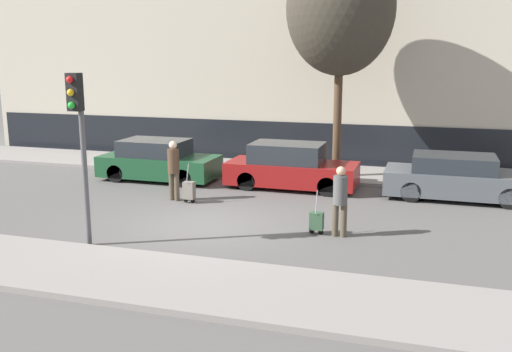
% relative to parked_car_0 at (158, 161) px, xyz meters
% --- Properties ---
extents(ground_plane, '(80.00, 80.00, 0.00)m').
position_rel_parked_car_0_xyz_m(ground_plane, '(3.54, -4.49, -0.65)').
color(ground_plane, '#565451').
extents(sidewalk_near, '(28.00, 2.50, 0.12)m').
position_rel_parked_car_0_xyz_m(sidewalk_near, '(3.54, -8.24, -0.59)').
color(sidewalk_near, gray).
rests_on(sidewalk_near, ground_plane).
extents(sidewalk_far, '(28.00, 3.00, 0.12)m').
position_rel_parked_car_0_xyz_m(sidewalk_far, '(3.54, 2.51, -0.59)').
color(sidewalk_far, gray).
rests_on(sidewalk_far, ground_plane).
extents(building_facade, '(28.00, 3.37, 9.79)m').
position_rel_parked_car_0_xyz_m(building_facade, '(3.54, 6.36, 4.23)').
color(building_facade, '#B7AD99').
rests_on(building_facade, ground_plane).
extents(parked_car_0, '(4.02, 1.76, 1.39)m').
position_rel_parked_car_0_xyz_m(parked_car_0, '(0.00, 0.00, 0.00)').
color(parked_car_0, '#194728').
rests_on(parked_car_0, ground_plane).
extents(parked_car_1, '(4.16, 1.71, 1.46)m').
position_rel_parked_car_0_xyz_m(parked_car_1, '(4.65, 0.14, 0.03)').
color(parked_car_1, maroon).
rests_on(parked_car_1, ground_plane).
extents(parked_car_2, '(4.30, 1.80, 1.32)m').
position_rel_parked_car_0_xyz_m(parked_car_2, '(9.75, 0.24, -0.02)').
color(parked_car_2, '#4C5156').
rests_on(parked_car_2, ground_plane).
extents(pedestrian_left, '(0.34, 0.34, 1.78)m').
position_rel_parked_car_0_xyz_m(pedestrian_left, '(1.75, -2.45, 0.36)').
color(pedestrian_left, '#4C4233').
rests_on(pedestrian_left, ground_plane).
extents(trolley_left, '(0.34, 0.29, 1.16)m').
position_rel_parked_car_0_xyz_m(trolley_left, '(2.28, -2.58, -0.28)').
color(trolley_left, slate).
rests_on(trolley_left, ground_plane).
extents(pedestrian_right, '(0.35, 0.34, 1.70)m').
position_rel_parked_car_0_xyz_m(pedestrian_right, '(6.96, -4.43, 0.31)').
color(pedestrian_right, '#4C4233').
rests_on(pedestrian_right, ground_plane).
extents(trolley_right, '(0.34, 0.29, 1.08)m').
position_rel_parked_car_0_xyz_m(trolley_right, '(6.41, -4.42, -0.32)').
color(trolley_right, '#335138').
rests_on(trolley_right, ground_plane).
extents(traffic_light, '(0.28, 0.47, 3.86)m').
position_rel_parked_car_0_xyz_m(traffic_light, '(1.64, -6.85, 2.10)').
color(traffic_light, '#515154').
rests_on(traffic_light, ground_plane).
extents(bare_tree_near_crossing, '(3.57, 3.57, 7.79)m').
position_rel_parked_car_0_xyz_m(bare_tree_near_crossing, '(5.84, 1.87, 5.05)').
color(bare_tree_near_crossing, '#4C3826').
rests_on(bare_tree_near_crossing, sidewalk_far).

